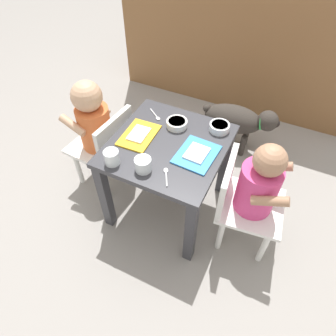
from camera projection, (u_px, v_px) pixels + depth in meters
ground_plane at (168, 204)px, 1.67m from camera, size 7.00×7.00×0.00m
kitchen_cabinet_back at (245, 32)px, 2.02m from camera, size 1.71×0.34×1.00m
dining_table at (168, 158)px, 1.40m from camera, size 0.50×0.52×0.46m
seated_child_left at (96, 125)px, 1.51m from camera, size 0.30×0.30×0.64m
seated_child_right at (255, 188)px, 1.25m from camera, size 0.31×0.31×0.62m
dog at (238, 120)px, 1.82m from camera, size 0.46×0.21×0.32m
food_tray_left at (139, 135)px, 1.36m from camera, size 0.15×0.21×0.02m
food_tray_right at (197, 154)px, 1.28m from camera, size 0.17×0.20×0.02m
water_cup_left at (143, 165)px, 1.20m from camera, size 0.07×0.07×0.06m
water_cup_right at (112, 158)px, 1.23m from camera, size 0.06×0.06×0.06m
veggie_bowl_far at (219, 127)px, 1.38m from camera, size 0.09×0.09×0.03m
cereal_bowl_right_side at (177, 123)px, 1.40m from camera, size 0.10×0.10×0.03m
spoon_by_left_tray at (166, 175)px, 1.20m from camera, size 0.06×0.09×0.01m
spoon_by_right_tray at (156, 116)px, 1.46m from camera, size 0.09×0.07×0.01m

